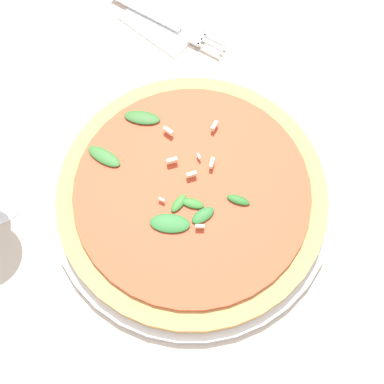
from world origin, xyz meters
The scene contains 4 objects.
ground_plane centered at (0.00, 0.00, 0.00)m, with size 6.00×6.00×0.00m, color beige.
pizza_arugula_main centered at (0.03, 0.02, 0.02)m, with size 0.35×0.35×0.05m.
napkin centered at (-0.22, 0.17, 0.00)m, with size 0.12×0.09×0.01m.
fork centered at (-0.21, 0.17, 0.01)m, with size 0.19×0.08×0.00m.
Camera 1 is at (0.22, -0.13, 0.63)m, focal length 50.00 mm.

